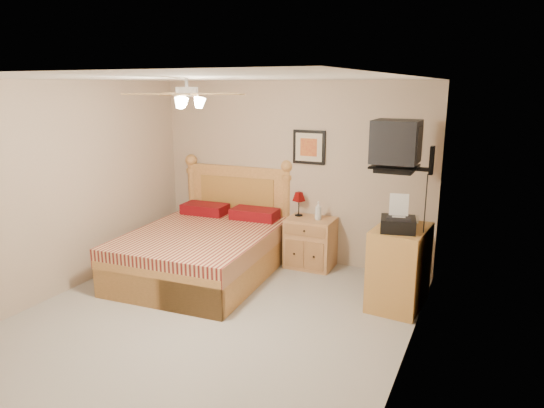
{
  "coord_description": "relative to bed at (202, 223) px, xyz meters",
  "views": [
    {
      "loc": [
        2.6,
        -3.94,
        2.43
      ],
      "look_at": [
        0.33,
        0.9,
        1.13
      ],
      "focal_mm": 32.0,
      "sensor_mm": 36.0,
      "label": 1
    }
  ],
  "objects": [
    {
      "name": "floor",
      "position": [
        0.77,
        -1.12,
        -0.71
      ],
      "size": [
        4.5,
        4.5,
        0.0
      ],
      "primitive_type": "plane",
      "color": "gray",
      "rests_on": "ground"
    },
    {
      "name": "wall_left",
      "position": [
        -1.23,
        -1.12,
        0.54
      ],
      "size": [
        0.04,
        4.5,
        2.5
      ],
      "primitive_type": "cube",
      "color": "tan",
      "rests_on": "ground"
    },
    {
      "name": "table_lamp",
      "position": [
        0.96,
        0.96,
        0.14
      ],
      "size": [
        0.23,
        0.23,
        0.33
      ],
      "primitive_type": null,
      "rotation": [
        0.0,
        0.0,
        0.36
      ],
      "color": "#600504",
      "rests_on": "nightstand"
    },
    {
      "name": "framed_picture",
      "position": [
        1.04,
        1.11,
        0.91
      ],
      "size": [
        0.46,
        0.04,
        0.46
      ],
      "primitive_type": "cube",
      "color": "black",
      "rests_on": "wall_back"
    },
    {
      "name": "magazine_lower",
      "position": [
        2.44,
        0.47,
        0.22
      ],
      "size": [
        0.22,
        0.28,
        0.03
      ],
      "primitive_type": "imported",
      "rotation": [
        0.0,
        0.0,
        0.09
      ],
      "color": "beige",
      "rests_on": "dresser"
    },
    {
      "name": "ceiling",
      "position": [
        0.77,
        -1.12,
        1.79
      ],
      "size": [
        4.0,
        4.5,
        0.04
      ],
      "primitive_type": "cube",
      "color": "white",
      "rests_on": "ground"
    },
    {
      "name": "wall_back",
      "position": [
        0.77,
        1.13,
        0.54
      ],
      "size": [
        4.0,
        0.04,
        2.5
      ],
      "primitive_type": "cube",
      "color": "tan",
      "rests_on": "ground"
    },
    {
      "name": "fax_machine",
      "position": [
        2.48,
        0.02,
        0.4
      ],
      "size": [
        0.43,
        0.45,
        0.38
      ],
      "primitive_type": null,
      "rotation": [
        0.0,
        0.0,
        0.2
      ],
      "color": "black",
      "rests_on": "dresser"
    },
    {
      "name": "bed",
      "position": [
        0.0,
        0.0,
        0.0
      ],
      "size": [
        1.82,
        2.3,
        1.42
      ],
      "primitive_type": null,
      "rotation": [
        0.0,
        0.0,
        0.07
      ],
      "color": "#A8753C",
      "rests_on": "ground"
    },
    {
      "name": "magazine_upper",
      "position": [
        2.46,
        0.46,
        0.24
      ],
      "size": [
        0.21,
        0.26,
        0.02
      ],
      "primitive_type": "imported",
      "rotation": [
        0.0,
        0.0,
        0.15
      ],
      "color": "gray",
      "rests_on": "magazine_lower"
    },
    {
      "name": "nightstand",
      "position": [
        1.17,
        0.88,
        -0.37
      ],
      "size": [
        0.64,
        0.48,
        0.68
      ],
      "primitive_type": "cube",
      "rotation": [
        0.0,
        0.0,
        0.01
      ],
      "color": "#AF7947",
      "rests_on": "ground"
    },
    {
      "name": "ceiling_fan",
      "position": [
        0.77,
        -1.32,
        1.65
      ],
      "size": [
        1.14,
        1.14,
        0.28
      ],
      "primitive_type": null,
      "color": "white",
      "rests_on": "ceiling"
    },
    {
      "name": "lotion_bottle",
      "position": [
        1.28,
        0.88,
        0.1
      ],
      "size": [
        0.11,
        0.11,
        0.25
      ],
      "primitive_type": "imported",
      "rotation": [
        0.0,
        0.0,
        0.15
      ],
      "color": "silver",
      "rests_on": "nightstand"
    },
    {
      "name": "wall_tv",
      "position": [
        2.52,
        0.22,
        1.1
      ],
      "size": [
        0.56,
        0.46,
        0.58
      ],
      "primitive_type": null,
      "color": "black",
      "rests_on": "wall_right"
    },
    {
      "name": "wall_right",
      "position": [
        2.77,
        -1.12,
        0.54
      ],
      "size": [
        0.04,
        4.5,
        2.5
      ],
      "primitive_type": "cube",
      "color": "tan",
      "rests_on": "ground"
    },
    {
      "name": "dresser",
      "position": [
        2.5,
        0.16,
        -0.25
      ],
      "size": [
        0.6,
        0.82,
        0.92
      ],
      "primitive_type": "cube",
      "rotation": [
        0.0,
        0.0,
        -0.08
      ],
      "color": "#BE813B",
      "rests_on": "ground"
    }
  ]
}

